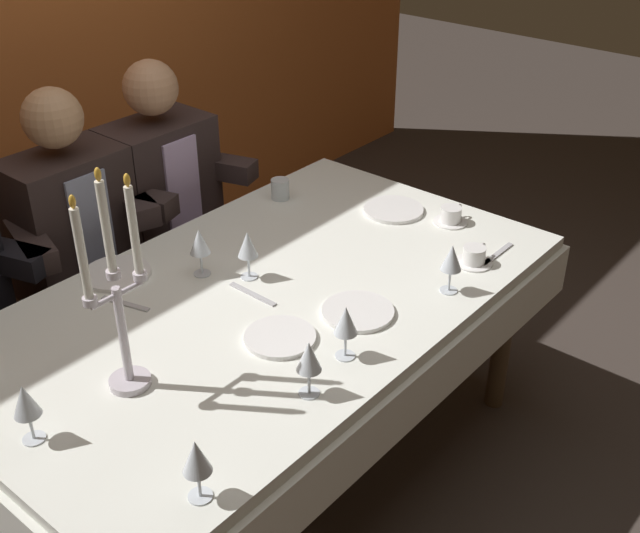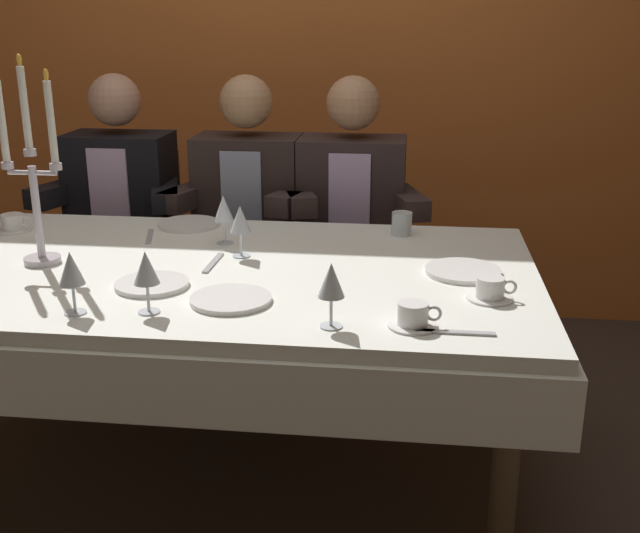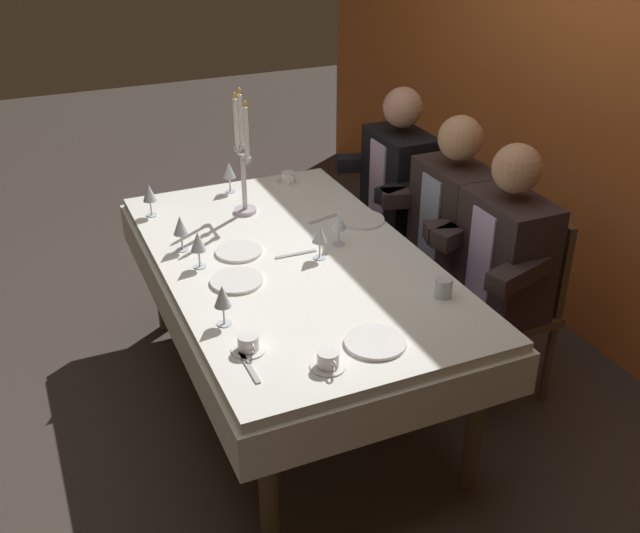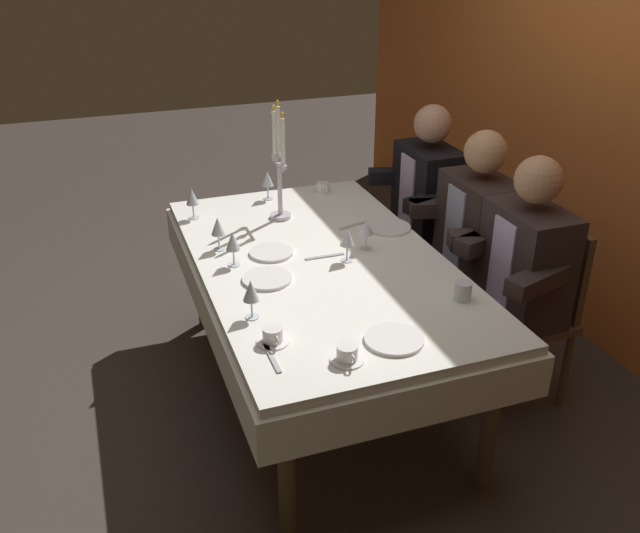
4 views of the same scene
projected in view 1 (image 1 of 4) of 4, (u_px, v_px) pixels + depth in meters
ground_plane at (272, 468)px, 2.83m from camera, size 12.00×12.00×0.00m
dining_table at (266, 326)px, 2.52m from camera, size 1.94×1.14×0.74m
candelabra at (118, 302)px, 1.95m from camera, size 0.19×0.11×0.62m
dinner_plate_0 at (358, 312)px, 2.36m from camera, size 0.22×0.22×0.01m
dinner_plate_1 at (280, 337)px, 2.25m from camera, size 0.21×0.21×0.01m
dinner_plate_2 at (117, 273)px, 2.55m from camera, size 0.22×0.22×0.01m
dinner_plate_3 at (393, 210)px, 2.95m from camera, size 0.22×0.22×0.01m
wine_glass_0 at (200, 243)px, 2.50m from camera, size 0.07×0.07×0.16m
wine_glass_1 at (309, 358)px, 1.99m from camera, size 0.07×0.07×0.16m
wine_glass_2 at (346, 321)px, 2.13m from camera, size 0.07×0.07×0.16m
wine_glass_3 at (248, 246)px, 2.49m from camera, size 0.07×0.07×0.16m
wine_glass_4 at (196, 458)px, 1.69m from camera, size 0.07×0.07×0.16m
wine_glass_5 at (452, 259)px, 2.42m from camera, size 0.07×0.07×0.16m
wine_glass_6 at (25, 402)px, 1.84m from camera, size 0.07×0.07×0.16m
water_tumbler_0 at (280, 189)px, 3.03m from camera, size 0.07×0.07×0.08m
coffee_cup_1 at (451, 216)px, 2.86m from camera, size 0.13×0.12×0.06m
coffee_cup_2 at (474, 256)px, 2.61m from camera, size 0.13×0.12×0.06m
knife_0 at (497, 254)px, 2.67m from camera, size 0.19×0.02×0.01m
spoon_1 at (125, 304)px, 2.41m from camera, size 0.06×0.17×0.01m
knife_2 at (253, 294)px, 2.45m from camera, size 0.02×0.19×0.01m
seated_diner_1 at (70, 222)px, 2.89m from camera, size 0.63×0.48×1.24m
seated_diner_2 at (160, 184)px, 3.17m from camera, size 0.63×0.48×1.24m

